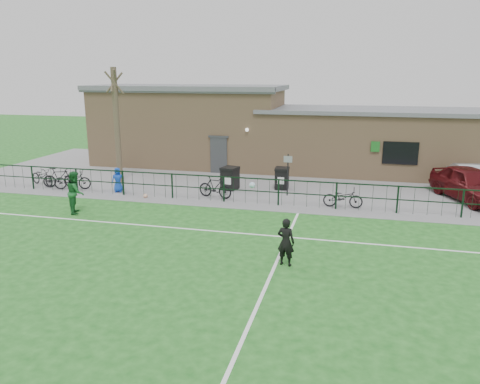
% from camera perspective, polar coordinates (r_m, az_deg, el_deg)
% --- Properties ---
extents(ground, '(90.00, 90.00, 0.00)m').
position_cam_1_polar(ground, '(13.69, -5.13, -10.35)').
color(ground, '#1A581B').
rests_on(ground, ground).
extents(paving_strip, '(34.00, 13.00, 0.02)m').
position_cam_1_polar(paving_strip, '(26.20, 4.49, 1.73)').
color(paving_strip, slate).
rests_on(paving_strip, ground).
extents(pitch_line_touch, '(28.00, 0.10, 0.01)m').
position_cam_1_polar(pitch_line_touch, '(20.77, 1.86, -1.61)').
color(pitch_line_touch, white).
rests_on(pitch_line_touch, ground).
extents(pitch_line_mid, '(28.00, 0.10, 0.01)m').
position_cam_1_polar(pitch_line_mid, '(17.25, -0.80, -4.98)').
color(pitch_line_mid, white).
rests_on(pitch_line_mid, ground).
extents(pitch_line_perp, '(0.10, 16.00, 0.01)m').
position_cam_1_polar(pitch_line_perp, '(13.22, 3.25, -11.23)').
color(pitch_line_perp, white).
rests_on(pitch_line_perp, ground).
extents(perimeter_fence, '(28.00, 0.10, 1.20)m').
position_cam_1_polar(perimeter_fence, '(20.81, 1.99, 0.11)').
color(perimeter_fence, black).
rests_on(perimeter_fence, ground).
extents(bare_tree, '(0.30, 0.30, 6.00)m').
position_cam_1_polar(bare_tree, '(25.49, -14.77, 7.77)').
color(bare_tree, '#493C2C').
rests_on(bare_tree, ground).
extents(wheelie_bin_left, '(0.86, 0.93, 1.05)m').
position_cam_1_polar(wheelie_bin_left, '(23.40, -1.22, 1.59)').
color(wheelie_bin_left, black).
rests_on(wheelie_bin_left, paving_strip).
extents(wheelie_bin_right, '(0.70, 0.79, 1.00)m').
position_cam_1_polar(wheelie_bin_right, '(23.61, 5.14, 1.58)').
color(wheelie_bin_right, black).
rests_on(wheelie_bin_right, paving_strip).
extents(sign_post, '(0.08, 0.08, 2.00)m').
position_cam_1_polar(sign_post, '(22.22, 5.83, 2.08)').
color(sign_post, black).
rests_on(sign_post, paving_strip).
extents(car_maroon, '(3.43, 4.93, 1.56)m').
position_cam_1_polar(car_maroon, '(23.77, 26.30, 0.91)').
color(car_maroon, '#4F0E11').
rests_on(car_maroon, paving_strip).
extents(car_silver, '(1.98, 4.50, 1.44)m').
position_cam_1_polar(car_silver, '(24.75, 26.74, 1.20)').
color(car_silver, '#ACB0B4').
rests_on(car_silver, paving_strip).
extents(bicycle_a, '(1.86, 1.22, 0.93)m').
position_cam_1_polar(bicycle_a, '(26.41, -22.96, 1.77)').
color(bicycle_a, black).
rests_on(bicycle_a, paving_strip).
extents(bicycle_b, '(1.72, 1.03, 1.00)m').
position_cam_1_polar(bicycle_b, '(25.54, -21.12, 1.64)').
color(bicycle_b, black).
rests_on(bicycle_b, paving_strip).
extents(bicycle_c, '(1.93, 1.11, 0.96)m').
position_cam_1_polar(bicycle_c, '(24.90, -19.76, 1.41)').
color(bicycle_c, black).
rests_on(bicycle_c, paving_strip).
extents(bicycle_d, '(1.78, 0.85, 1.03)m').
position_cam_1_polar(bicycle_d, '(21.84, -3.05, 0.62)').
color(bicycle_d, black).
rests_on(bicycle_d, paving_strip).
extents(bicycle_e, '(1.69, 0.60, 0.89)m').
position_cam_1_polar(bicycle_e, '(20.74, 12.43, -0.65)').
color(bicycle_e, black).
rests_on(bicycle_e, paving_strip).
extents(spectator_child, '(0.68, 0.55, 1.21)m').
position_cam_1_polar(spectator_child, '(23.65, -14.68, 1.44)').
color(spectator_child, blue).
rests_on(spectator_child, paving_strip).
extents(goalkeeper_kick, '(2.08, 3.12, 1.88)m').
position_cam_1_polar(goalkeeper_kick, '(14.35, 5.44, -5.79)').
color(goalkeeper_kick, black).
rests_on(goalkeeper_kick, ground).
extents(outfield_player, '(0.99, 1.07, 1.77)m').
position_cam_1_polar(outfield_player, '(20.62, -19.40, -0.01)').
color(outfield_player, '#1A5E29').
rests_on(outfield_player, ground).
extents(ball_ground, '(0.21, 0.21, 0.21)m').
position_cam_1_polar(ball_ground, '(22.37, -11.45, -0.46)').
color(ball_ground, silver).
rests_on(ball_ground, ground).
extents(clubhouse, '(24.25, 5.40, 4.96)m').
position_cam_1_polar(clubhouse, '(28.89, 3.83, 7.37)').
color(clubhouse, tan).
rests_on(clubhouse, ground).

